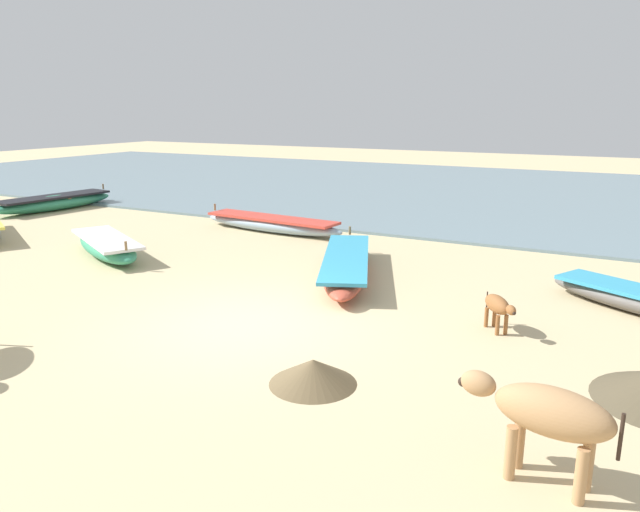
{
  "coord_description": "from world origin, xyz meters",
  "views": [
    {
      "loc": [
        5.45,
        -7.75,
        3.51
      ],
      "look_at": [
        0.0,
        2.58,
        0.6
      ],
      "focal_mm": 33.78,
      "sensor_mm": 36.0,
      "label": 1
    }
  ],
  "objects_px": {
    "fishing_boat_2": "(107,246)",
    "calf_near_brown": "(498,306)",
    "fishing_boat_4": "(346,265)",
    "fishing_boat_5": "(272,224)",
    "fishing_boat_1": "(54,202)",
    "cow_adult_tan": "(547,414)"
  },
  "relations": [
    {
      "from": "fishing_boat_4",
      "to": "cow_adult_tan",
      "type": "xyz_separation_m",
      "value": [
        4.75,
        -5.64,
        0.47
      ]
    },
    {
      "from": "fishing_boat_4",
      "to": "calf_near_brown",
      "type": "distance_m",
      "value": 3.94
    },
    {
      "from": "fishing_boat_1",
      "to": "fishing_boat_2",
      "type": "relative_size",
      "value": 1.28
    },
    {
      "from": "fishing_boat_1",
      "to": "fishing_boat_4",
      "type": "bearing_deg",
      "value": -96.39
    },
    {
      "from": "fishing_boat_5",
      "to": "cow_adult_tan",
      "type": "relative_size",
      "value": 3.11
    },
    {
      "from": "fishing_boat_5",
      "to": "cow_adult_tan",
      "type": "xyz_separation_m",
      "value": [
        8.66,
        -8.89,
        0.48
      ]
    },
    {
      "from": "fishing_boat_1",
      "to": "calf_near_brown",
      "type": "relative_size",
      "value": 5.7
    },
    {
      "from": "fishing_boat_2",
      "to": "fishing_boat_4",
      "type": "xyz_separation_m",
      "value": [
        5.85,
        1.08,
        -0.0
      ]
    },
    {
      "from": "fishing_boat_1",
      "to": "fishing_boat_4",
      "type": "relative_size",
      "value": 0.96
    },
    {
      "from": "fishing_boat_5",
      "to": "calf_near_brown",
      "type": "xyz_separation_m",
      "value": [
        7.43,
        -5.03,
        0.19
      ]
    },
    {
      "from": "fishing_boat_2",
      "to": "fishing_boat_5",
      "type": "bearing_deg",
      "value": 94.1
    },
    {
      "from": "fishing_boat_2",
      "to": "calf_near_brown",
      "type": "bearing_deg",
      "value": 23.93
    },
    {
      "from": "calf_near_brown",
      "to": "cow_adult_tan",
      "type": "bearing_deg",
      "value": -21.83
    },
    {
      "from": "fishing_boat_1",
      "to": "cow_adult_tan",
      "type": "height_order",
      "value": "cow_adult_tan"
    },
    {
      "from": "fishing_boat_4",
      "to": "cow_adult_tan",
      "type": "height_order",
      "value": "cow_adult_tan"
    },
    {
      "from": "fishing_boat_1",
      "to": "fishing_boat_2",
      "type": "distance_m",
      "value": 7.83
    },
    {
      "from": "calf_near_brown",
      "to": "fishing_boat_1",
      "type": "bearing_deg",
      "value": -145.61
    },
    {
      "from": "fishing_boat_1",
      "to": "cow_adult_tan",
      "type": "xyz_separation_m",
      "value": [
        17.35,
        -8.53,
        0.44
      ]
    },
    {
      "from": "fishing_boat_2",
      "to": "cow_adult_tan",
      "type": "height_order",
      "value": "cow_adult_tan"
    },
    {
      "from": "fishing_boat_5",
      "to": "calf_near_brown",
      "type": "distance_m",
      "value": 8.97
    },
    {
      "from": "fishing_boat_2",
      "to": "calf_near_brown",
      "type": "xyz_separation_m",
      "value": [
        9.37,
        -0.7,
        0.17
      ]
    },
    {
      "from": "fishing_boat_2",
      "to": "cow_adult_tan",
      "type": "bearing_deg",
      "value": 4.9
    }
  ]
}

